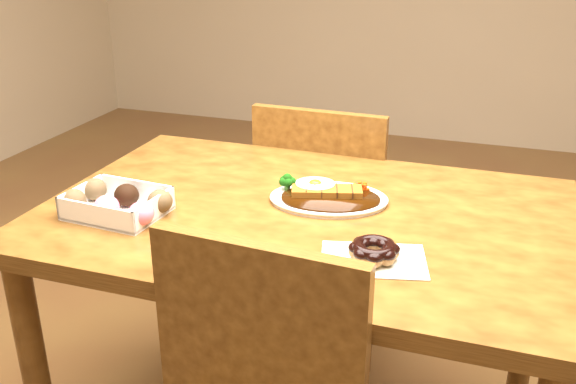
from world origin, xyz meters
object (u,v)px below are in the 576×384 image
(pon_de_ring, at_px, (374,251))
(katsu_curry_plate, at_px, (327,196))
(table, at_px, (305,248))
(donut_box, at_px, (117,202))
(chair_far, at_px, (328,219))

(pon_de_ring, bearing_deg, katsu_curry_plate, 123.34)
(table, bearing_deg, donut_box, -158.33)
(donut_box, distance_m, pon_de_ring, 0.59)
(katsu_curry_plate, xyz_separation_m, pon_de_ring, (0.16, -0.25, 0.01))
(chair_far, distance_m, pon_de_ring, 0.83)
(donut_box, bearing_deg, pon_de_ring, -2.71)
(table, distance_m, chair_far, 0.57)
(chair_far, xyz_separation_m, katsu_curry_plate, (0.12, -0.47, 0.29))
(donut_box, relative_size, pon_de_ring, 1.05)
(table, distance_m, pon_de_ring, 0.30)
(katsu_curry_plate, bearing_deg, chair_far, 104.23)
(table, xyz_separation_m, pon_de_ring, (0.20, -0.19, 0.12))
(chair_far, xyz_separation_m, donut_box, (-0.31, -0.69, 0.30))
(table, height_order, chair_far, chair_far)
(chair_far, height_order, pon_de_ring, chair_far)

